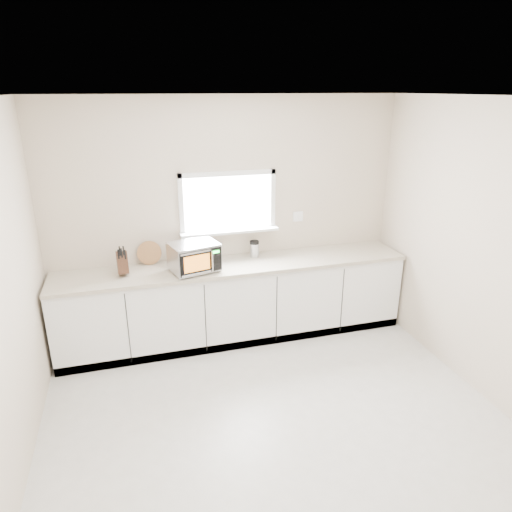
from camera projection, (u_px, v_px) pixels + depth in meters
name	position (u px, v px, depth m)	size (l,w,h in m)	color
ground	(283.00, 434.00, 3.86)	(4.00, 4.00, 0.00)	beige
back_wall	(228.00, 218.00, 5.19)	(4.00, 0.17, 2.70)	#C5B19D
cabinets	(235.00, 302.00, 5.24)	(3.92, 0.60, 0.88)	white
countertop	(235.00, 265.00, 5.07)	(3.92, 0.64, 0.04)	#B7AC97
microwave	(194.00, 257.00, 4.82)	(0.55, 0.48, 0.31)	black
knife_block	(122.00, 262.00, 4.73)	(0.12, 0.23, 0.33)	#4F2C1C
cutting_board	(149.00, 253.00, 5.01)	(0.26, 0.26, 0.02)	#AE8143
coffee_grinder	(254.00, 249.00, 5.26)	(0.11, 0.11, 0.19)	#B9BCC1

